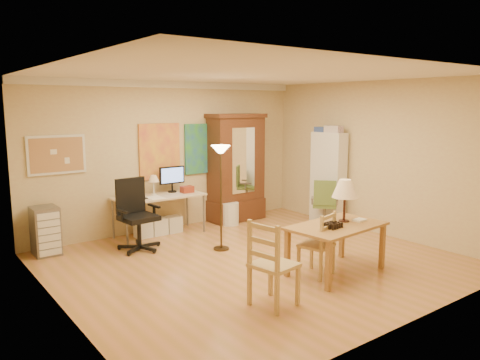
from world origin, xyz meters
TOP-DOWN VIEW (x-y plane):
  - floor at (0.00, 0.00)m, footprint 5.50×5.50m
  - crown_molding at (0.00, 2.46)m, footprint 5.50×0.08m
  - corkboard at (-2.05, 2.47)m, footprint 0.90×0.04m
  - art_panel_left at (-0.25, 2.47)m, footprint 0.80×0.04m
  - art_panel_right at (0.65, 2.47)m, footprint 0.75×0.04m
  - dining_table at (0.69, -0.98)m, footprint 1.41×0.93m
  - ladder_chair_back at (0.33, -0.93)m, footprint 0.49×0.48m
  - ladder_chair_left at (-0.80, -1.31)m, footprint 0.52×0.54m
  - torchiere_lamp at (-0.06, 0.79)m, footprint 0.30×0.30m
  - computer_desk at (-0.44, 2.16)m, footprint 1.57×0.69m
  - office_chair_black at (-1.12, 1.58)m, footprint 0.70×0.70m
  - office_chair_green at (2.26, 0.76)m, footprint 0.59×0.59m
  - drawer_cart at (-2.36, 2.19)m, footprint 0.37×0.45m
  - armoire at (1.29, 2.24)m, footprint 1.15×0.54m
  - bookshelf at (2.55, 0.96)m, footprint 0.26×0.71m
  - wastebin at (0.96, 1.99)m, footprint 0.34×0.34m

SIDE VIEW (x-z plane):
  - floor at x=0.00m, z-range 0.00..0.00m
  - wastebin at x=0.96m, z-range 0.00..0.43m
  - office_chair_green at x=2.26m, z-range -0.21..0.70m
  - office_chair_black at x=-1.12m, z-range -0.26..0.87m
  - drawer_cart at x=-2.36m, z-range 0.00..0.75m
  - ladder_chair_back at x=0.33m, z-range -0.03..0.85m
  - computer_desk at x=-0.44m, z-range -0.16..1.03m
  - ladder_chair_left at x=-0.80m, z-range -0.03..0.97m
  - dining_table at x=0.69m, z-range 0.17..1.43m
  - bookshelf at x=2.55m, z-range 0.00..1.76m
  - armoire at x=1.29m, z-range -0.14..1.97m
  - torchiere_lamp at x=-0.06m, z-range 0.50..2.16m
  - art_panel_left at x=-0.25m, z-range 0.95..1.95m
  - art_panel_right at x=0.65m, z-range 0.98..1.92m
  - corkboard at x=-2.05m, z-range 1.19..1.81m
  - crown_molding at x=0.00m, z-range 2.58..2.70m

